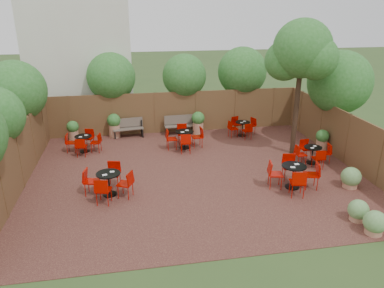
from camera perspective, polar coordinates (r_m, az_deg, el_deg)
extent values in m
plane|color=#354F23|center=(13.73, 0.49, -4.62)|extent=(80.00, 80.00, 0.00)
cube|color=#3A1A18|center=(13.73, 0.49, -4.59)|extent=(12.00, 10.00, 0.02)
cube|color=brown|center=(18.03, -2.44, 4.93)|extent=(12.00, 0.08, 2.00)
cube|color=brown|center=(13.65, -25.12, -2.27)|extent=(0.08, 10.00, 2.00)
cube|color=brown|center=(15.54, 22.80, 0.74)|extent=(0.08, 10.00, 2.00)
cube|color=beige|center=(20.42, -16.83, 14.51)|extent=(5.00, 4.00, 8.00)
sphere|color=#276621|center=(16.11, -25.61, 7.37)|extent=(2.40, 2.40, 2.40)
sphere|color=#276621|center=(18.21, -12.37, 10.08)|extent=(2.29, 2.29, 2.29)
sphere|color=#276621|center=(18.32, -1.20, 10.46)|extent=(2.14, 2.14, 2.14)
sphere|color=#276621|center=(19.18, 7.75, 11.03)|extent=(2.46, 2.46, 2.46)
sphere|color=#276621|center=(17.05, 21.82, 8.83)|extent=(2.69, 2.69, 2.69)
cylinder|color=black|center=(15.50, 15.90, 6.47)|extent=(0.24, 0.24, 4.52)
sphere|color=#276621|center=(15.16, 16.66, 13.94)|extent=(2.26, 2.26, 2.26)
sphere|color=#276621|center=(15.37, 14.10, 12.38)|extent=(1.58, 1.58, 1.58)
sphere|color=#276621|center=(15.03, 18.61, 12.47)|extent=(1.65, 1.65, 1.65)
cube|color=brown|center=(17.62, -9.83, 2.32)|extent=(1.46, 0.61, 0.05)
cube|color=brown|center=(17.72, -9.89, 3.29)|extent=(1.42, 0.30, 0.43)
cube|color=black|center=(17.70, -11.86, 1.52)|extent=(0.11, 0.43, 0.38)
cube|color=black|center=(17.69, -7.71, 1.78)|extent=(0.11, 0.43, 0.38)
cube|color=brown|center=(17.78, -1.91, 2.82)|extent=(1.48, 0.52, 0.05)
cube|color=brown|center=(17.88, -2.01, 3.80)|extent=(1.46, 0.20, 0.44)
cube|color=black|center=(17.77, -4.00, 2.01)|extent=(0.08, 0.44, 0.39)
cube|color=black|center=(17.95, 0.18, 2.25)|extent=(0.08, 0.44, 0.39)
cylinder|color=black|center=(13.15, 15.16, -6.40)|extent=(0.48, 0.48, 0.03)
cylinder|color=black|center=(12.99, 15.31, -4.88)|extent=(0.05, 0.05, 0.76)
cylinder|color=black|center=(12.83, 15.48, -3.30)|extent=(0.83, 0.83, 0.03)
cube|color=white|center=(12.95, 15.85, -3.00)|extent=(0.17, 0.14, 0.02)
cube|color=white|center=(12.67, 15.29, -3.47)|extent=(0.17, 0.14, 0.02)
cylinder|color=black|center=(16.13, -1.15, -0.56)|extent=(0.45, 0.45, 0.03)
cylinder|color=black|center=(16.01, -1.16, 0.67)|extent=(0.05, 0.05, 0.72)
cylinder|color=black|center=(15.88, -1.17, 1.93)|extent=(0.79, 0.79, 0.03)
cube|color=white|center=(15.97, -0.78, 2.13)|extent=(0.15, 0.11, 0.02)
cube|color=white|center=(15.74, -1.47, 1.85)|extent=(0.15, 0.11, 0.02)
cylinder|color=black|center=(12.54, -12.54, -7.56)|extent=(0.46, 0.46, 0.03)
cylinder|color=black|center=(12.37, -12.67, -6.05)|extent=(0.05, 0.05, 0.73)
cylinder|color=black|center=(12.21, -12.81, -4.48)|extent=(0.79, 0.79, 0.03)
cube|color=white|center=(12.27, -12.22, -4.19)|extent=(0.17, 0.15, 0.02)
cube|color=white|center=(12.10, -13.33, -4.66)|extent=(0.17, 0.15, 0.02)
cylinder|color=black|center=(17.84, 7.73, 1.34)|extent=(0.40, 0.40, 0.03)
cylinder|color=black|center=(17.74, 7.78, 2.33)|extent=(0.05, 0.05, 0.64)
cylinder|color=black|center=(17.64, 7.83, 3.35)|extent=(0.70, 0.70, 0.03)
cube|color=white|center=(17.73, 8.11, 3.50)|extent=(0.15, 0.12, 0.01)
cube|color=white|center=(17.51, 7.66, 3.30)|extent=(0.15, 0.12, 0.01)
cylinder|color=black|center=(16.39, -16.22, -1.07)|extent=(0.41, 0.41, 0.03)
cylinder|color=black|center=(16.27, -16.33, 0.02)|extent=(0.05, 0.05, 0.66)
cylinder|color=black|center=(16.16, -16.45, 1.14)|extent=(0.71, 0.71, 0.03)
cube|color=white|center=(16.21, -16.04, 1.32)|extent=(0.15, 0.12, 0.01)
cube|color=white|center=(16.06, -16.82, 1.06)|extent=(0.15, 0.12, 0.01)
cylinder|color=black|center=(15.34, 17.91, -2.76)|extent=(0.40, 0.40, 0.03)
cylinder|color=black|center=(15.22, 18.04, -1.64)|extent=(0.05, 0.05, 0.64)
cylinder|color=black|center=(15.11, 18.18, -0.49)|extent=(0.69, 0.69, 0.03)
cube|color=white|center=(15.21, 18.42, -0.29)|extent=(0.13, 0.10, 0.01)
cube|color=white|center=(14.97, 18.07, -0.58)|extent=(0.13, 0.10, 0.01)
cylinder|color=#A97054|center=(17.80, -11.85, 1.99)|extent=(0.51, 0.51, 0.59)
sphere|color=#276621|center=(17.64, -11.98, 3.60)|extent=(0.62, 0.62, 0.62)
cylinder|color=#A97054|center=(17.77, 0.93, 2.40)|extent=(0.51, 0.51, 0.59)
sphere|color=#276621|center=(17.61, 0.94, 4.02)|extent=(0.62, 0.62, 0.62)
cylinder|color=#A97054|center=(17.67, -17.77, 1.15)|extent=(0.45, 0.45, 0.51)
sphere|color=#276621|center=(17.53, -17.93, 2.56)|extent=(0.53, 0.53, 0.53)
cylinder|color=#A97054|center=(16.54, 19.31, -0.32)|extent=(0.45, 0.45, 0.51)
sphere|color=#276621|center=(16.39, 19.50, 1.18)|extent=(0.54, 0.54, 0.54)
cylinder|color=#A97054|center=(11.87, 24.11, -10.25)|extent=(0.43, 0.43, 0.20)
sphere|color=#598947|center=(11.75, 24.28, -9.22)|extent=(0.59, 0.59, 0.59)
cylinder|color=#A97054|center=(11.42, 26.20, -11.83)|extent=(0.46, 0.46, 0.21)
sphere|color=#598947|center=(11.29, 26.41, -10.71)|extent=(0.62, 0.62, 0.62)
cylinder|color=#A97054|center=(13.78, 23.17, -5.72)|extent=(0.49, 0.49, 0.22)
sphere|color=#598947|center=(13.66, 23.33, -4.67)|extent=(0.66, 0.66, 0.66)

